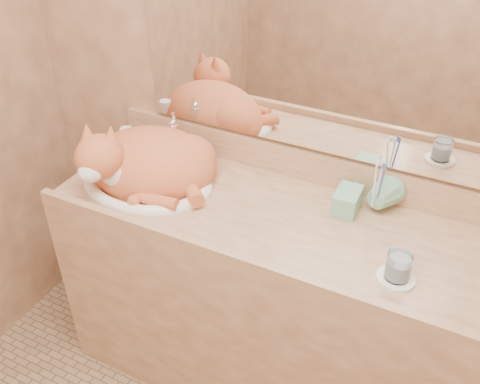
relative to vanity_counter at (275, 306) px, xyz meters
The scene contains 12 objects.
wall_back 0.87m from the vanity_counter, 90.00° to the left, with size 2.40×0.02×2.50m, color brown.
vanity_counter is the anchor object (origin of this frame).
mirror 1.00m from the vanity_counter, 90.00° to the left, with size 1.30×0.02×0.80m, color white.
sink_basin 0.72m from the vanity_counter, behind, with size 0.49×0.41×0.15m, color white, non-canonical shape.
faucet 0.75m from the vanity_counter, 162.06° to the left, with size 0.05×0.13×0.18m, color white, non-canonical shape.
cat 0.74m from the vanity_counter, behind, with size 0.48×0.40×0.26m, color #BE512B, non-canonical shape.
soap_dispenser 0.55m from the vanity_counter, 23.55° to the left, with size 0.08×0.08×0.18m, color #78C09B.
toothbrush_cup 0.57m from the vanity_counter, 30.35° to the left, with size 0.11×0.11×0.10m, color #78C09B.
toothbrushes 0.64m from the vanity_counter, 30.35° to the left, with size 0.04×0.04×0.21m, color white, non-canonical shape.
saucer 0.61m from the vanity_counter, 15.66° to the right, with size 0.11×0.11×0.01m, color white.
water_glass 0.65m from the vanity_counter, 15.66° to the right, with size 0.07×0.07×0.09m, color silver.
lotion_bottle 0.86m from the vanity_counter, behind, with size 0.05×0.05×0.12m, color white.
Camera 1 is at (0.52, -0.61, 1.96)m, focal length 40.00 mm.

